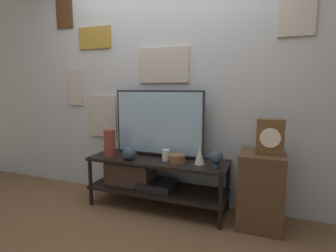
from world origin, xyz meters
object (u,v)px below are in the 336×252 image
(vase_tall_ceramic, at_px, (110,143))
(mantel_clock, at_px, (270,137))
(decorative_bust, at_px, (216,158))
(vase_slim_bronze, at_px, (200,156))
(vase_wide_bowl, at_px, (177,159))
(vase_round_glass, at_px, (129,153))
(candle_jar, at_px, (166,155))
(television, at_px, (159,123))

(vase_tall_ceramic, relative_size, mantel_clock, 0.94)
(decorative_bust, relative_size, mantel_clock, 0.53)
(vase_tall_ceramic, relative_size, decorative_bust, 1.75)
(vase_slim_bronze, height_order, vase_wide_bowl, vase_slim_bronze)
(mantel_clock, bearing_deg, vase_round_glass, -175.31)
(vase_slim_bronze, distance_m, candle_jar, 0.35)
(television, bearing_deg, vase_wide_bowl, -32.48)
(vase_round_glass, distance_m, mantel_clock, 1.36)
(vase_slim_bronze, distance_m, vase_round_glass, 0.72)
(vase_wide_bowl, relative_size, candle_jar, 1.41)
(vase_round_glass, relative_size, mantel_clock, 0.45)
(vase_round_glass, bearing_deg, vase_wide_bowl, 8.27)
(television, xyz_separation_m, vase_slim_bronze, (0.49, -0.13, -0.28))
(vase_slim_bronze, xyz_separation_m, decorative_bust, (0.17, -0.06, 0.01))
(vase_round_glass, distance_m, vase_tall_ceramic, 0.28)
(vase_wide_bowl, height_order, vase_round_glass, vase_round_glass)
(television, relative_size, vase_wide_bowl, 6.08)
(vase_slim_bronze, xyz_separation_m, mantel_clock, (0.62, -0.00, 0.23))
(candle_jar, height_order, decorative_bust, decorative_bust)
(decorative_bust, bearing_deg, vase_tall_ceramic, -179.88)
(vase_slim_bronze, distance_m, mantel_clock, 0.66)
(vase_wide_bowl, xyz_separation_m, decorative_bust, (0.39, -0.02, 0.05))
(television, relative_size, candle_jar, 8.59)
(vase_round_glass, height_order, vase_tall_ceramic, vase_tall_ceramic)
(vase_wide_bowl, distance_m, candle_jar, 0.14)
(vase_round_glass, xyz_separation_m, vase_tall_ceramic, (-0.27, 0.05, 0.08))
(candle_jar, xyz_separation_m, decorative_bust, (0.52, -0.06, 0.04))
(decorative_bust, bearing_deg, vase_round_glass, -176.70)
(television, bearing_deg, vase_round_glass, -132.90)
(vase_slim_bronze, bearing_deg, vase_round_glass, -171.03)
(vase_tall_ceramic, distance_m, mantel_clock, 1.61)
(vase_slim_bronze, relative_size, candle_jar, 1.45)
(vase_slim_bronze, relative_size, vase_tall_ceramic, 0.58)
(vase_tall_ceramic, height_order, mantel_clock, mantel_clock)
(vase_wide_bowl, bearing_deg, vase_round_glass, -171.73)
(television, xyz_separation_m, mantel_clock, (1.11, -0.13, -0.05))
(vase_slim_bronze, distance_m, vase_tall_ceramic, 0.98)
(vase_slim_bronze, xyz_separation_m, candle_jar, (-0.35, -0.00, -0.03))
(vase_slim_bronze, height_order, candle_jar, vase_slim_bronze)
(television, bearing_deg, candle_jar, -44.58)
(vase_wide_bowl, height_order, decorative_bust, decorative_bust)
(vase_slim_bronze, height_order, mantel_clock, mantel_clock)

